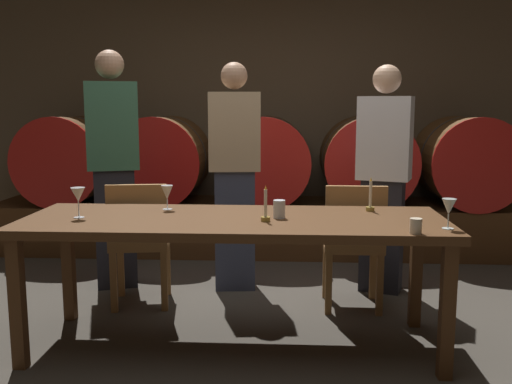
% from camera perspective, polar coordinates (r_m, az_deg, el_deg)
% --- Properties ---
extents(ground_plane, '(7.51, 7.51, 0.00)m').
position_cam_1_polar(ground_plane, '(3.50, -0.80, -14.89)').
color(ground_plane, '#3F3A33').
extents(back_wall, '(5.78, 0.24, 2.46)m').
position_cam_1_polar(back_wall, '(6.02, 1.00, 7.05)').
color(back_wall, brown).
rests_on(back_wall, ground).
extents(barrel_shelf, '(5.20, 0.90, 0.46)m').
position_cam_1_polar(barrel_shelf, '(5.59, 0.77, -3.40)').
color(barrel_shelf, '#4C2D16').
rests_on(barrel_shelf, ground).
extents(wine_barrel_far_left, '(0.84, 0.93, 0.84)m').
position_cam_1_polar(wine_barrel_far_left, '(5.87, -17.88, 3.15)').
color(wine_barrel_far_left, '#513319').
rests_on(wine_barrel_far_left, barrel_shelf).
extents(wine_barrel_left, '(0.84, 0.93, 0.84)m').
position_cam_1_polar(wine_barrel_left, '(5.61, -9.23, 3.22)').
color(wine_barrel_left, brown).
rests_on(wine_barrel_left, barrel_shelf).
extents(wine_barrel_center, '(0.84, 0.93, 0.84)m').
position_cam_1_polar(wine_barrel_center, '(5.49, 0.96, 3.21)').
color(wine_barrel_center, '#513319').
rests_on(wine_barrel_center, barrel_shelf).
extents(wine_barrel_right, '(0.84, 0.93, 0.84)m').
position_cam_1_polar(wine_barrel_right, '(5.53, 10.90, 3.10)').
color(wine_barrel_right, '#513319').
rests_on(wine_barrel_right, barrel_shelf).
extents(wine_barrel_far_right, '(0.84, 0.93, 0.84)m').
position_cam_1_polar(wine_barrel_far_right, '(5.74, 20.14, 2.92)').
color(wine_barrel_far_right, brown).
rests_on(wine_barrel_far_right, barrel_shelf).
extents(dining_table, '(2.40, 0.83, 0.77)m').
position_cam_1_polar(dining_table, '(3.28, -2.21, -3.80)').
color(dining_table, '#4C2D16').
rests_on(dining_table, ground).
extents(chair_left, '(0.45, 0.45, 0.88)m').
position_cam_1_polar(chair_left, '(4.04, -11.57, -4.57)').
color(chair_left, olive).
rests_on(chair_left, ground).
extents(chair_right, '(0.40, 0.40, 0.88)m').
position_cam_1_polar(chair_right, '(3.95, 9.73, -4.81)').
color(chair_right, olive).
rests_on(chair_right, ground).
extents(guest_left, '(0.44, 0.35, 1.81)m').
position_cam_1_polar(guest_left, '(4.47, -14.05, 2.41)').
color(guest_left, black).
rests_on(guest_left, ground).
extents(guest_center, '(0.40, 0.27, 1.71)m').
position_cam_1_polar(guest_center, '(4.30, -2.14, 1.69)').
color(guest_center, '#33384C').
rests_on(guest_center, ground).
extents(guest_right, '(0.44, 0.35, 1.69)m').
position_cam_1_polar(guest_right, '(4.35, 12.63, 1.43)').
color(guest_right, black).
rests_on(guest_right, ground).
extents(candle_left, '(0.05, 0.05, 0.20)m').
position_cam_1_polar(candle_left, '(3.14, 0.96, -1.95)').
color(candle_left, olive).
rests_on(candle_left, dining_table).
extents(candle_right, '(0.05, 0.05, 0.21)m').
position_cam_1_polar(candle_right, '(3.52, 11.35, -0.96)').
color(candle_right, olive).
rests_on(candle_right, dining_table).
extents(wine_glass_left, '(0.08, 0.08, 0.17)m').
position_cam_1_polar(wine_glass_left, '(3.38, -17.35, -0.32)').
color(wine_glass_left, white).
rests_on(wine_glass_left, dining_table).
extents(wine_glass_center, '(0.07, 0.07, 0.15)m').
position_cam_1_polar(wine_glass_center, '(3.53, -8.87, -0.09)').
color(wine_glass_center, white).
rests_on(wine_glass_center, dining_table).
extents(wine_glass_right, '(0.07, 0.07, 0.16)m').
position_cam_1_polar(wine_glass_right, '(3.11, 18.71, -1.47)').
color(wine_glass_right, silver).
rests_on(wine_glass_right, dining_table).
extents(cup_left, '(0.07, 0.07, 0.10)m').
position_cam_1_polar(cup_left, '(3.24, 2.33, -1.72)').
color(cup_left, silver).
rests_on(cup_left, dining_table).
extents(cup_right, '(0.06, 0.06, 0.08)m').
position_cam_1_polar(cup_right, '(2.96, 15.67, -3.29)').
color(cup_right, beige).
rests_on(cup_right, dining_table).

